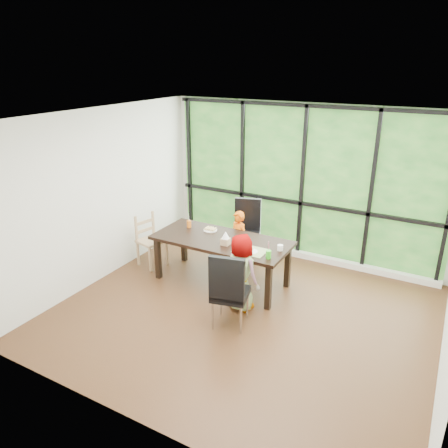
{
  "coord_description": "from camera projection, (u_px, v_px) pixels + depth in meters",
  "views": [
    {
      "loc": [
        2.28,
        -4.69,
        3.37
      ],
      "look_at": [
        -0.62,
        0.55,
        1.05
      ],
      "focal_mm": 34.51,
      "sensor_mm": 36.0,
      "label": 1
    }
  ],
  "objects": [
    {
      "name": "tissue",
      "position": [
        226.0,
        235.0,
        6.39
      ],
      "size": [
        0.12,
        0.12,
        0.11
      ],
      "primitive_type": "cone",
      "color": "white",
      "rests_on": "tissue_box"
    },
    {
      "name": "dining_table",
      "position": [
        222.0,
        261.0,
        6.79
      ],
      "size": [
        2.15,
        0.98,
        0.75
      ],
      "primitive_type": "cube",
      "rotation": [
        0.0,
        0.0,
        0.01
      ],
      "color": "black",
      "rests_on": "ground"
    },
    {
      "name": "back_wall",
      "position": [
        303.0,
        183.0,
        7.42
      ],
      "size": [
        5.0,
        0.0,
        5.0
      ],
      "primitive_type": "plane",
      "rotation": [
        1.57,
        0.0,
        0.0
      ],
      "color": "silver",
      "rests_on": "ground"
    },
    {
      "name": "foliage_backdrop",
      "position": [
        303.0,
        183.0,
        7.41
      ],
      "size": [
        4.8,
        0.02,
        2.65
      ],
      "primitive_type": "cube",
      "color": "#1C461C",
      "rests_on": "back_wall"
    },
    {
      "name": "crepe_rolls_near",
      "position": [
        251.0,
        250.0,
        6.2
      ],
      "size": [
        0.05,
        0.12,
        0.04
      ],
      "primitive_type": null,
      "color": "tan",
      "rests_on": "plate_near"
    },
    {
      "name": "crepe_rolls_far",
      "position": [
        210.0,
        229.0,
        6.97
      ],
      "size": [
        0.2,
        0.12,
        0.04
      ],
      "primitive_type": null,
      "color": "tan",
      "rests_on": "plate_far"
    },
    {
      "name": "chair_window_leather",
      "position": [
        246.0,
        231.0,
        7.51
      ],
      "size": [
        0.59,
        0.59,
        1.08
      ],
      "primitive_type": "cube",
      "rotation": [
        0.0,
        0.0,
        0.33
      ],
      "color": "black",
      "rests_on": "ground"
    },
    {
      "name": "window_sill",
      "position": [
        297.0,
        253.0,
        7.81
      ],
      "size": [
        4.8,
        0.12,
        0.1
      ],
      "primitive_type": "cube",
      "color": "silver",
      "rests_on": "ground"
    },
    {
      "name": "ground",
      "position": [
        244.0,
        313.0,
        6.07
      ],
      "size": [
        5.0,
        5.0,
        0.0
      ],
      "primitive_type": "plane",
      "color": "black",
      "rests_on": "ground"
    },
    {
      "name": "child_toddler",
      "position": [
        238.0,
        240.0,
        7.21
      ],
      "size": [
        0.44,
        0.36,
        1.02
      ],
      "primitive_type": "imported",
      "rotation": [
        0.0,
        0.0,
        -0.37
      ],
      "color": "#DC5306",
      "rests_on": "ground"
    },
    {
      "name": "child_older",
      "position": [
        242.0,
        273.0,
        6.01
      ],
      "size": [
        0.62,
        0.48,
        1.13
      ],
      "primitive_type": "imported",
      "rotation": [
        0.0,
        0.0,
        2.9
      ],
      "color": "slate",
      "rests_on": "ground"
    },
    {
      "name": "plate_far",
      "position": [
        210.0,
        230.0,
        6.98
      ],
      "size": [
        0.22,
        0.22,
        0.01
      ],
      "primitive_type": "cylinder",
      "color": "white",
      "rests_on": "dining_table"
    },
    {
      "name": "straw_white",
      "position": [
        189.0,
        218.0,
        7.06
      ],
      "size": [
        0.01,
        0.04,
        0.2
      ],
      "primitive_type": "cylinder",
      "rotation": [
        0.14,
        0.0,
        0.0
      ],
      "color": "white",
      "rests_on": "orange_cup"
    },
    {
      "name": "plate_near",
      "position": [
        251.0,
        252.0,
        6.21
      ],
      "size": [
        0.21,
        0.21,
        0.01
      ],
      "primitive_type": "cylinder",
      "color": "white",
      "rests_on": "dining_table"
    },
    {
      "name": "chair_interior_leather",
      "position": [
        231.0,
        289.0,
        5.64
      ],
      "size": [
        0.55,
        0.55,
        1.08
      ],
      "primitive_type": "cube",
      "rotation": [
        0.0,
        0.0,
        3.37
      ],
      "color": "black",
      "rests_on": "ground"
    },
    {
      "name": "white_mug",
      "position": [
        280.0,
        248.0,
        6.24
      ],
      "size": [
        0.08,
        0.08,
        0.08
      ],
      "primitive_type": "cylinder",
      "color": "white",
      "rests_on": "dining_table"
    },
    {
      "name": "tissue_box",
      "position": [
        226.0,
        241.0,
        6.43
      ],
      "size": [
        0.12,
        0.12,
        0.1
      ],
      "primitive_type": "cube",
      "color": "tan",
      "rests_on": "dining_table"
    },
    {
      "name": "green_cup",
      "position": [
        268.0,
        254.0,
        5.99
      ],
      "size": [
        0.08,
        0.08,
        0.12
      ],
      "primitive_type": "cylinder",
      "color": "green",
      "rests_on": "dining_table"
    },
    {
      "name": "placemat",
      "position": [
        250.0,
        251.0,
        6.24
      ],
      "size": [
        0.46,
        0.34,
        0.01
      ],
      "primitive_type": "cube",
      "color": "tan",
      "rests_on": "dining_table"
    },
    {
      "name": "window_mullions",
      "position": [
        302.0,
        184.0,
        7.37
      ],
      "size": [
        4.8,
        0.06,
        2.65
      ],
      "primitive_type": null,
      "color": "black",
      "rests_on": "back_wall"
    },
    {
      "name": "chair_end_beech",
      "position": [
        152.0,
        241.0,
        7.34
      ],
      "size": [
        0.49,
        0.51,
        0.9
      ],
      "primitive_type": "cube",
      "rotation": [
        0.0,
        0.0,
        1.32
      ],
      "color": "tan",
      "rests_on": "ground"
    },
    {
      "name": "straw_pink",
      "position": [
        269.0,
        248.0,
        5.96
      ],
      "size": [
        0.01,
        0.04,
        0.2
      ],
      "primitive_type": "cylinder",
      "rotation": [
        0.14,
        0.0,
        0.0
      ],
      "color": "pink",
      "rests_on": "green_cup"
    },
    {
      "name": "orange_cup",
      "position": [
        189.0,
        224.0,
        7.09
      ],
      "size": [
        0.07,
        0.07,
        0.12
      ],
      "primitive_type": "cylinder",
      "color": "orange",
      "rests_on": "dining_table"
    }
  ]
}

